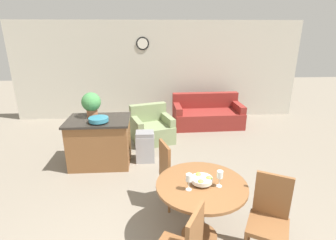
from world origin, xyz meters
name	(u,v)px	position (x,y,z in m)	size (l,w,h in m)	color
wall_back	(158,71)	(0.00, 5.75, 1.35)	(8.00, 0.09, 2.70)	beige
dining_table	(201,197)	(0.36, 0.91, 0.59)	(1.06, 1.06, 0.77)	brown
dining_chair_near_right	(269,215)	(1.07, 0.62, 0.53)	(0.57, 0.57, 0.98)	brown
dining_chair_far_side	(172,171)	(0.08, 1.62, 0.53)	(0.52, 0.52, 0.98)	brown
fruit_bowl	(202,180)	(0.37, 0.91, 0.82)	(0.25, 0.25, 0.10)	silver
wine_glass_left	(189,178)	(0.20, 0.81, 0.91)	(0.07, 0.07, 0.20)	silver
wine_glass_right	(220,175)	(0.55, 0.85, 0.91)	(0.07, 0.07, 0.20)	silver
kitchen_island	(100,141)	(-1.18, 2.95, 0.45)	(1.15, 0.83, 0.90)	brown
teal_bowl	(99,119)	(-1.14, 2.76, 0.95)	(0.35, 0.35, 0.09)	teal
potted_plant	(91,103)	(-1.31, 3.11, 1.16)	(0.35, 0.35, 0.46)	#A36642
trash_bin	(145,147)	(-0.34, 2.98, 0.30)	(0.35, 0.28, 0.61)	#9E9EA3
couch	(207,115)	(1.28, 4.91, 0.29)	(1.81, 0.96, 0.83)	maroon
armchair	(152,129)	(-0.20, 3.99, 0.28)	(1.06, 1.03, 0.81)	gray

